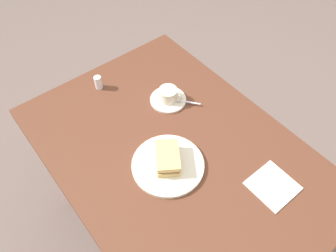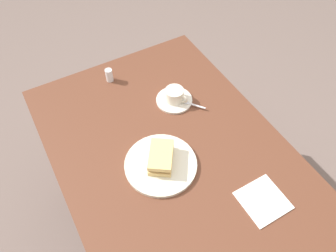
% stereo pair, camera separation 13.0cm
% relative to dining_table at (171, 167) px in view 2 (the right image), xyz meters
% --- Properties ---
extents(ground_plane, '(6.00, 6.00, 0.00)m').
position_rel_dining_table_xyz_m(ground_plane, '(0.00, 0.00, -0.65)').
color(ground_plane, '#715F59').
extents(dining_table, '(1.19, 0.84, 0.77)m').
position_rel_dining_table_xyz_m(dining_table, '(0.00, 0.00, 0.00)').
color(dining_table, brown).
rests_on(dining_table, ground_plane).
extents(sandwich_plate, '(0.27, 0.27, 0.01)m').
position_rel_dining_table_xyz_m(sandwich_plate, '(0.04, -0.07, 0.12)').
color(sandwich_plate, silver).
rests_on(sandwich_plate, dining_table).
extents(sandwich_front, '(0.16, 0.14, 0.05)m').
position_rel_dining_table_xyz_m(sandwich_front, '(0.03, -0.06, 0.15)').
color(sandwich_front, '#E2BB70').
rests_on(sandwich_front, sandwich_plate).
extents(coffee_saucer, '(0.16, 0.16, 0.01)m').
position_rel_dining_table_xyz_m(coffee_saucer, '(-0.22, 0.14, 0.12)').
color(coffee_saucer, silver).
rests_on(coffee_saucer, dining_table).
extents(coffee_cup, '(0.10, 0.08, 0.06)m').
position_rel_dining_table_xyz_m(coffee_cup, '(-0.22, 0.14, 0.15)').
color(coffee_cup, silver).
rests_on(coffee_cup, coffee_saucer).
extents(spoon, '(0.08, 0.07, 0.01)m').
position_rel_dining_table_xyz_m(spoon, '(-0.16, 0.19, 0.13)').
color(spoon, silver).
rests_on(spoon, coffee_saucer).
extents(napkin, '(0.15, 0.15, 0.00)m').
position_rel_dining_table_xyz_m(napkin, '(0.33, 0.17, 0.12)').
color(napkin, white).
rests_on(napkin, dining_table).
extents(salt_shaker, '(0.03, 0.03, 0.06)m').
position_rel_dining_table_xyz_m(salt_shaker, '(-0.47, -0.05, 0.15)').
color(salt_shaker, silver).
rests_on(salt_shaker, dining_table).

